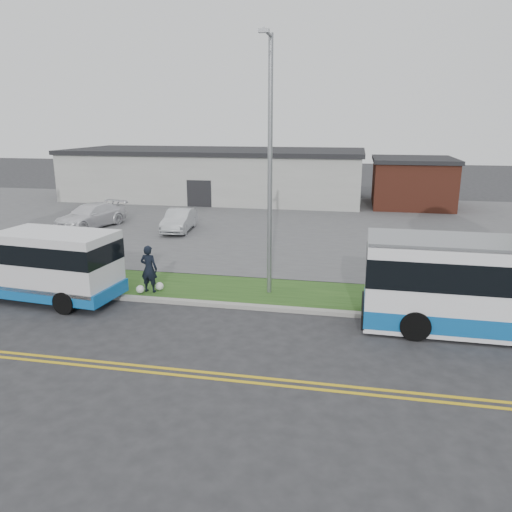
% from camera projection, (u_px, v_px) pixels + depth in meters
% --- Properties ---
extents(ground, '(140.00, 140.00, 0.00)m').
position_uv_depth(ground, '(172.00, 314.00, 17.70)').
color(ground, '#28282B').
rests_on(ground, ground).
extents(lane_line_north, '(70.00, 0.12, 0.01)m').
position_uv_depth(lane_line_north, '(124.00, 364.00, 14.05)').
color(lane_line_north, gold).
rests_on(lane_line_north, ground).
extents(lane_line_south, '(70.00, 0.12, 0.01)m').
position_uv_depth(lane_line_south, '(119.00, 369.00, 13.77)').
color(lane_line_south, gold).
rests_on(lane_line_south, ground).
extents(curb, '(80.00, 0.30, 0.15)m').
position_uv_depth(curb, '(183.00, 302.00, 18.72)').
color(curb, '#9E9B93').
rests_on(curb, ground).
extents(verge, '(80.00, 3.30, 0.10)m').
position_uv_depth(verge, '(197.00, 287.00, 20.43)').
color(verge, '#224517').
rests_on(verge, ground).
extents(parking_lot, '(80.00, 25.00, 0.10)m').
position_uv_depth(parking_lot, '(262.00, 222.00, 33.78)').
color(parking_lot, '#4C4C4F').
rests_on(parking_lot, ground).
extents(commercial_building, '(25.40, 10.40, 4.35)m').
position_uv_depth(commercial_building, '(216.00, 174.00, 43.84)').
color(commercial_building, '#9E9E99').
rests_on(commercial_building, ground).
extents(brick_wing, '(6.30, 7.30, 3.90)m').
position_uv_depth(brick_wing, '(412.00, 182.00, 39.79)').
color(brick_wing, brown).
rests_on(brick_wing, ground).
extents(streetlight_near, '(0.35, 1.53, 9.50)m').
position_uv_depth(streetlight_near, '(270.00, 161.00, 18.35)').
color(streetlight_near, gray).
rests_on(streetlight_near, verge).
extents(shuttle_bus, '(7.20, 2.97, 2.69)m').
position_uv_depth(shuttle_bus, '(42.00, 263.00, 18.85)').
color(shuttle_bus, '#0F58A2').
rests_on(shuttle_bus, ground).
extents(pedestrian, '(0.71, 0.49, 1.89)m').
position_uv_depth(pedestrian, '(149.00, 269.00, 19.54)').
color(pedestrian, black).
rests_on(pedestrian, verge).
extents(parked_car_a, '(1.84, 4.22, 1.35)m').
position_uv_depth(parked_car_a, '(179.00, 220.00, 30.64)').
color(parked_car_a, silver).
rests_on(parked_car_a, parking_lot).
extents(parked_car_b, '(3.42, 5.53, 1.49)m').
position_uv_depth(parked_car_b, '(90.00, 216.00, 31.68)').
color(parked_car_b, white).
rests_on(parked_car_b, parking_lot).
extents(grocery_bag_left, '(0.32, 0.32, 0.32)m').
position_uv_depth(grocery_bag_left, '(140.00, 289.00, 19.56)').
color(grocery_bag_left, white).
rests_on(grocery_bag_left, verge).
extents(grocery_bag_right, '(0.32, 0.32, 0.32)m').
position_uv_depth(grocery_bag_right, '(160.00, 286.00, 19.92)').
color(grocery_bag_right, white).
rests_on(grocery_bag_right, verge).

